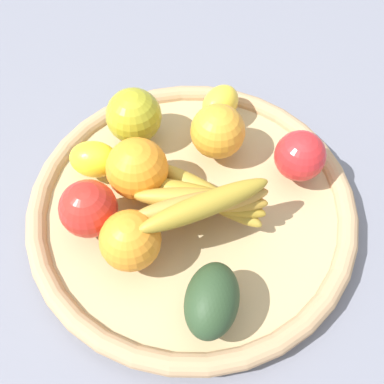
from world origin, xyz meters
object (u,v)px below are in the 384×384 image
Objects in this scene: avocado at (212,300)px; apple_0 at (300,156)px; banana_bunch at (203,200)px; lemon_0 at (220,103)px; orange_0 at (138,167)px; lemon_1 at (94,159)px; apple_2 at (134,116)px; apple_1 at (88,209)px; orange_2 at (218,131)px; orange_1 at (130,241)px.

apple_0 is at bearing -13.93° from avocado.
banana_bunch is 2.46× the size of apple_0.
lemon_0 is 0.80× the size of orange_0.
orange_0 is (0.02, 0.09, -0.00)m from banana_bunch.
apple_2 is (0.08, -0.03, 0.01)m from lemon_1.
apple_1 is at bearing -179.42° from apple_2.
orange_2 is 0.97× the size of apple_2.
orange_0 is (-0.08, -0.04, 0.00)m from apple_2.
apple_2 is 1.08× the size of apple_1.
banana_bunch is 0.17m from apple_2.
apple_1 is at bearing 124.70° from apple_0.
apple_2 is 0.16m from apple_1.
orange_0 is at bearing 16.05° from orange_1.
avocado is 0.24m from orange_2.
orange_0 reaches higher than avocado.
apple_1 is (-0.23, 0.10, 0.01)m from lemon_0.
lemon_1 is at bearing 107.36° from apple_0.
banana_bunch is 2.32× the size of apple_1.
banana_bunch is 2.52× the size of lemon_1.
avocado is at bearing 166.07° from apple_0.
banana_bunch reaches higher than apple_2.
avocado is at bearing -158.60° from banana_bunch.
orange_2 is 1.05× the size of apple_1.
orange_1 reaches higher than avocado.
apple_1 is (-0.16, 0.23, 0.00)m from apple_0.
orange_1 is 0.20m from orange_2.
lemon_0 is at bearing 12.11° from orange_2.
orange_1 is at bearing 139.57° from banana_bunch.
orange_0 is (-0.15, 0.07, 0.02)m from lemon_0.
orange_2 is 0.20m from apple_1.
apple_0 is (0.22, -0.06, 0.00)m from avocado.
avocado is (-0.12, -0.05, -0.01)m from banana_bunch.
lemon_1 is 0.90× the size of orange_1.
orange_2 is (-0.06, -0.01, 0.01)m from lemon_0.
lemon_1 is 0.88× the size of orange_2.
apple_0 is 0.93× the size of orange_1.
avocado is 1.14× the size of apple_2.
apple_1 is at bearing 155.68° from lemon_0.
lemon_0 is 0.95× the size of apple_0.
apple_1 is at bearing 111.60° from banana_bunch.
orange_1 is at bearing -159.71° from apple_2.
apple_2 reaches higher than lemon_0.
avocado is at bearing -166.06° from lemon_0.
apple_0 reaches higher than lemon_0.
apple_1 is (-0.17, 0.12, -0.00)m from orange_2.
orange_0 reaches higher than orange_2.
avocado is at bearing -134.73° from orange_0.
lemon_0 is 0.26m from orange_1.
orange_0 reaches higher than orange_1.
lemon_1 is (0.03, 0.16, -0.02)m from banana_bunch.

